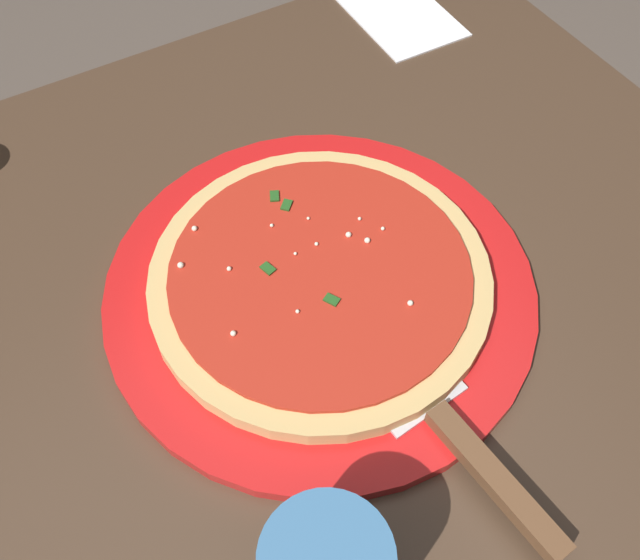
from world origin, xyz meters
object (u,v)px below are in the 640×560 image
serving_plate (320,289)px  napkin_folded_right (402,16)px  pizza (320,278)px  pizza_server (456,437)px

serving_plate → napkin_folded_right: serving_plate is taller
serving_plate → napkin_folded_right: 0.41m
serving_plate → pizza: 0.02m
pizza_server → pizza: bearing=-174.7°
pizza_server → napkin_folded_right: (-0.46, 0.27, -0.02)m
serving_plate → pizza: bearing=-158.9°
serving_plate → pizza: size_ratio=1.28×
serving_plate → pizza_server: size_ratio=1.64×
serving_plate → pizza_server: bearing=5.3°
pizza_server → napkin_folded_right: pizza_server is taller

